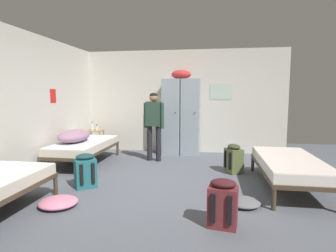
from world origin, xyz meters
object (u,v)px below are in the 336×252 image
at_px(bedding_heap, 74,136).
at_px(person_traveler, 154,120).
at_px(backpack_olive, 234,159).
at_px(clothes_pile_pink, 58,202).
at_px(lotion_bottle, 97,128).
at_px(backpack_teal, 85,171).
at_px(bed_right, 289,165).
at_px(shelf_unit, 95,139).
at_px(water_bottle, 92,126).
at_px(backpack_maroon, 223,204).
at_px(clothes_pile_grey, 244,202).
at_px(locker_bank, 181,115).
at_px(bed_left_rear, 84,146).

xyz_separation_m(bedding_heap, person_traveler, (1.57, 0.63, 0.29)).
distance_m(bedding_heap, backpack_olive, 3.28).
bearing_deg(clothes_pile_pink, lotion_bottle, 104.61).
bearing_deg(backpack_teal, backpack_olive, 26.64).
bearing_deg(bedding_heap, bed_right, -11.55).
bearing_deg(shelf_unit, backpack_olive, -21.88).
bearing_deg(person_traveler, shelf_unit, 158.58).
xyz_separation_m(water_bottle, backpack_maroon, (3.15, -3.59, -0.40)).
distance_m(backpack_olive, clothes_pile_grey, 1.60).
distance_m(locker_bank, lotion_bottle, 2.15).
bearing_deg(locker_bank, shelf_unit, -175.82).
height_order(locker_bank, bed_left_rear, locker_bank).
xyz_separation_m(bed_right, backpack_olive, (-0.79, 0.76, -0.12)).
bearing_deg(backpack_olive, clothes_pile_pink, -140.51).
distance_m(shelf_unit, bedding_heap, 1.32).
height_order(locker_bank, backpack_teal, locker_bank).
relative_size(lotion_bottle, backpack_olive, 0.29).
bearing_deg(bed_left_rear, bed_right, -13.85).
bearing_deg(backpack_teal, backpack_maroon, -25.31).
height_order(backpack_teal, clothes_pile_pink, backpack_teal).
bearing_deg(backpack_olive, backpack_maroon, -97.63).
relative_size(bedding_heap, backpack_teal, 1.63).
height_order(bed_left_rear, person_traveler, person_traveler).
bearing_deg(clothes_pile_grey, backpack_olive, 90.37).
bearing_deg(bed_right, backpack_olive, 136.00).
bearing_deg(lotion_bottle, backpack_olive, -21.70).
relative_size(water_bottle, clothes_pile_pink, 0.41).
height_order(shelf_unit, clothes_pile_pink, shelf_unit).
relative_size(water_bottle, clothes_pile_grey, 0.49).
relative_size(clothes_pile_pink, clothes_pile_grey, 1.18).
bearing_deg(person_traveler, bedding_heap, -158.12).
bearing_deg(locker_bank, bed_left_rear, -145.93).
relative_size(locker_bank, clothes_pile_grey, 4.78).
relative_size(shelf_unit, backpack_olive, 1.04).
relative_size(bed_right, clothes_pile_grey, 4.38).
bearing_deg(lotion_bottle, shelf_unit, 150.26).
bearing_deg(water_bottle, bed_left_rear, -74.25).
bearing_deg(shelf_unit, lotion_bottle, -29.74).
bearing_deg(bed_right, shelf_unit, 153.04).
xyz_separation_m(bed_right, backpack_maroon, (-1.09, -1.45, -0.12)).
distance_m(locker_bank, clothes_pile_pink, 3.84).
bearing_deg(backpack_olive, water_bottle, 158.30).
xyz_separation_m(lotion_bottle, backpack_maroon, (3.00, -3.53, -0.38)).
bearing_deg(lotion_bottle, bed_left_rear, -80.79).
xyz_separation_m(lotion_bottle, clothes_pile_grey, (3.30, -2.90, -0.59)).
distance_m(bedding_heap, person_traveler, 1.71).
bearing_deg(clothes_pile_grey, bed_right, 46.79).
height_order(locker_bank, backpack_maroon, locker_bank).
height_order(lotion_bottle, clothes_pile_pink, lotion_bottle).
bearing_deg(person_traveler, locker_bank, 57.60).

